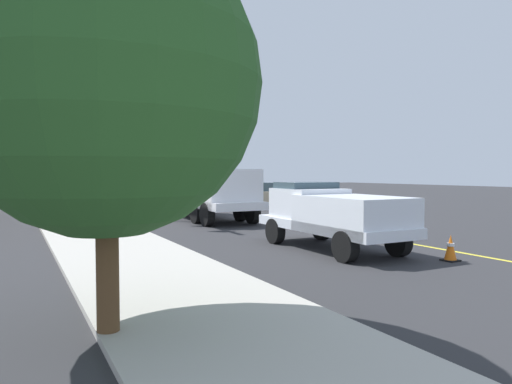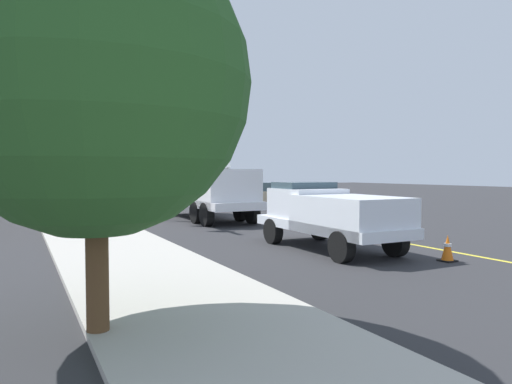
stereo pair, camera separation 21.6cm
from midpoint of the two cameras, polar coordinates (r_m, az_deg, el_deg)
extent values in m
plane|color=#2D2D30|center=(24.36, 1.20, -3.19)|extent=(120.00, 120.00, 0.00)
cube|color=#B2ADA3|center=(21.52, -20.26, -3.93)|extent=(60.11, 6.95, 0.12)
cube|color=yellow|center=(24.36, 1.20, -3.18)|extent=(49.93, 2.96, 0.01)
cube|color=white|center=(23.69, -6.20, -1.18)|extent=(8.33, 2.96, 0.36)
cube|color=white|center=(26.11, -8.32, 0.84)|extent=(2.75, 2.49, 1.60)
cube|color=#384C56|center=(26.29, -8.48, 2.37)|extent=(1.92, 2.20, 0.64)
cube|color=white|center=(22.74, -5.30, 0.49)|extent=(5.38, 2.79, 1.80)
cube|color=white|center=(22.13, -4.39, 6.55)|extent=(1.73, 0.56, 2.95)
cube|color=white|center=(24.26, -5.80, 11.19)|extent=(2.65, 0.72, 1.64)
cube|color=white|center=(25.54, -6.57, 11.99)|extent=(0.90, 0.90, 0.90)
cube|color=yellow|center=(25.65, -6.58, 13.31)|extent=(0.36, 0.24, 0.60)
cylinder|color=black|center=(26.06, -10.82, -1.72)|extent=(1.06, 0.40, 1.04)
cylinder|color=black|center=(26.79, -6.21, -1.57)|extent=(1.06, 0.40, 1.04)
cylinder|color=black|center=(21.94, -7.52, -2.47)|extent=(1.06, 0.40, 1.04)
cylinder|color=black|center=(22.82, -2.21, -2.26)|extent=(1.06, 0.40, 1.04)
cylinder|color=black|center=(20.72, -6.27, -2.75)|extent=(1.06, 0.40, 1.04)
cylinder|color=black|center=(21.64, -0.71, -2.52)|extent=(1.06, 0.40, 1.04)
cube|color=white|center=(14.65, 8.78, -4.03)|extent=(5.71, 2.41, 0.30)
cube|color=white|center=(15.60, 6.10, -1.59)|extent=(2.12, 2.04, 1.10)
cube|color=#384C56|center=(15.74, 5.70, 0.20)|extent=(1.44, 1.84, 0.56)
cube|color=white|center=(13.81, 11.28, -2.77)|extent=(3.47, 2.28, 1.10)
cylinder|color=black|center=(15.71, 1.95, -4.77)|extent=(0.86, 0.35, 0.84)
cylinder|color=black|center=(16.72, 7.61, -4.36)|extent=(0.86, 0.35, 0.84)
cylinder|color=black|center=(12.67, 10.31, -6.57)|extent=(0.86, 0.35, 0.84)
cylinder|color=black|center=(13.90, 16.49, -5.83)|extent=(0.86, 0.35, 0.84)
cube|color=tan|center=(31.81, 0.01, -0.44)|extent=(4.90, 2.17, 0.70)
cube|color=#384C56|center=(31.92, -0.11, 0.65)|extent=(3.54, 1.86, 0.60)
cylinder|color=black|center=(30.83, 2.83, -1.37)|extent=(0.69, 0.28, 0.68)
cylinder|color=black|center=(30.00, 0.02, -1.47)|extent=(0.69, 0.28, 0.68)
cylinder|color=black|center=(33.67, 0.01, -1.04)|extent=(0.69, 0.28, 0.68)
cylinder|color=black|center=(32.91, -2.63, -1.12)|extent=(0.69, 0.28, 0.68)
cube|color=black|center=(13.73, 22.15, -7.70)|extent=(0.40, 0.40, 0.04)
cone|color=orange|center=(13.67, 22.17, -6.23)|extent=(0.32, 0.32, 0.67)
cylinder|color=white|center=(13.66, 22.18, -5.95)|extent=(0.20, 0.20, 0.08)
cube|color=black|center=(20.66, 4.11, -4.16)|extent=(0.40, 0.40, 0.04)
cone|color=orange|center=(20.62, 4.11, -3.14)|extent=(0.32, 0.32, 0.70)
cylinder|color=white|center=(20.61, 4.11, -2.95)|extent=(0.20, 0.20, 0.08)
cube|color=black|center=(28.28, -5.88, -2.37)|extent=(0.40, 0.40, 0.04)
cone|color=orange|center=(28.25, -5.88, -1.53)|extent=(0.32, 0.32, 0.80)
cylinder|color=white|center=(28.24, -5.88, -1.37)|extent=(0.20, 0.20, 0.08)
cylinder|color=gray|center=(25.65, -19.36, 6.70)|extent=(0.22, 0.22, 8.71)
cube|color=gray|center=(23.69, -18.55, 16.02)|extent=(5.18, 0.45, 0.16)
cube|color=gold|center=(24.06, -18.73, 14.46)|extent=(0.15, 0.57, 1.00)
cube|color=black|center=(24.08, -18.49, 14.45)|extent=(0.22, 0.33, 0.84)
cube|color=gold|center=(22.07, -17.86, 15.58)|extent=(0.15, 0.57, 1.00)
cube|color=black|center=(22.08, -17.60, 15.58)|extent=(0.22, 0.33, 0.84)
cylinder|color=brown|center=(7.12, -18.46, -8.52)|extent=(0.32, 0.32, 2.12)
sphere|color=#285623|center=(7.10, -18.75, 12.61)|extent=(4.42, 4.42, 4.42)
cylinder|color=brown|center=(30.97, -24.12, 0.47)|extent=(0.32, 0.32, 2.88)
sphere|color=#285623|center=(31.00, -24.21, 5.42)|extent=(3.53, 3.53, 3.53)
camera|label=1|loc=(0.11, -90.27, -0.01)|focal=32.87mm
camera|label=2|loc=(0.11, 89.73, 0.01)|focal=32.87mm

